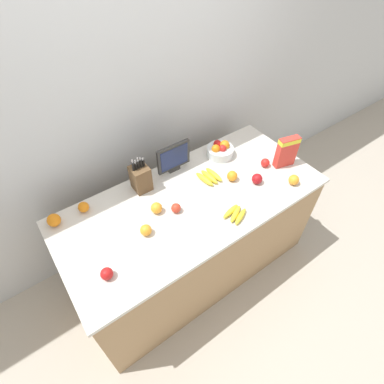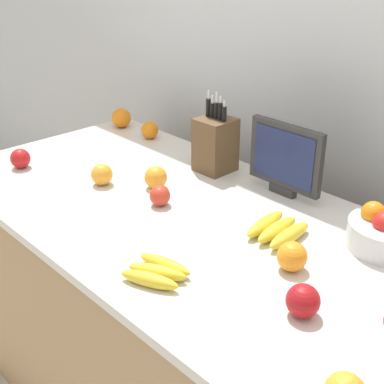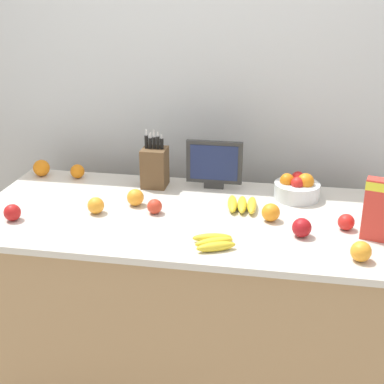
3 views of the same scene
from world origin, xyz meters
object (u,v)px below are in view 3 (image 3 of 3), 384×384
(orange_front_right, at_px, (271,212))
(apple_by_knife_block, at_px, (155,206))
(orange_mid_right, at_px, (96,205))
(apple_rear, at_px, (12,213))
(apple_middle, at_px, (346,222))
(knife_block, at_px, (155,167))
(fruit_bowl, at_px, (297,188))
(orange_back_center, at_px, (77,171))
(orange_front_center, at_px, (361,251))
(small_monitor, at_px, (214,163))
(banana_bunch_left, at_px, (214,242))
(orange_front_left, at_px, (135,197))
(banana_bunch_right, at_px, (242,204))
(orange_by_cereal, at_px, (41,168))
(apple_near_bananas, at_px, (302,228))

(orange_front_right, bearing_deg, apple_by_knife_block, -178.62)
(apple_by_knife_block, xyz_separation_m, orange_mid_right, (-0.26, -0.05, 0.00))
(apple_rear, xyz_separation_m, apple_middle, (1.45, 0.16, -0.00))
(orange_front_right, relative_size, orange_mid_right, 1.06)
(orange_mid_right, bearing_deg, apple_middle, 1.24)
(knife_block, xyz_separation_m, fruit_bowl, (0.72, -0.04, -0.05))
(apple_rear, relative_size, orange_back_center, 0.99)
(orange_front_center, bearing_deg, small_monitor, 135.07)
(knife_block, relative_size, banana_bunch_left, 1.57)
(knife_block, relative_size, orange_front_left, 3.73)
(apple_middle, relative_size, orange_mid_right, 0.93)
(banana_bunch_left, xyz_separation_m, orange_back_center, (-0.83, 0.65, 0.02))
(orange_front_right, distance_m, orange_mid_right, 0.79)
(banana_bunch_right, relative_size, orange_by_cereal, 2.09)
(orange_front_left, bearing_deg, apple_near_bananas, -14.31)
(orange_front_right, xyz_separation_m, orange_mid_right, (-0.79, -0.06, -0.00))
(orange_by_cereal, distance_m, orange_mid_right, 0.62)
(orange_by_cereal, xyz_separation_m, orange_mid_right, (0.46, -0.42, -0.01))
(banana_bunch_left, bearing_deg, apple_near_bananas, 23.54)
(orange_by_cereal, xyz_separation_m, orange_front_center, (1.60, -0.67, -0.00))
(apple_near_bananas, bearing_deg, orange_by_cereal, 160.13)
(apple_rear, relative_size, orange_front_right, 0.93)
(banana_bunch_left, xyz_separation_m, banana_bunch_right, (0.08, 0.39, 0.00))
(apple_rear, bearing_deg, knife_block, 45.11)
(apple_rear, bearing_deg, banana_bunch_right, 17.20)
(small_monitor, bearing_deg, orange_front_left, -139.43)
(fruit_bowl, relative_size, apple_near_bananas, 2.72)
(orange_front_right, bearing_deg, apple_middle, -6.03)
(apple_near_bananas, xyz_separation_m, orange_front_right, (-0.13, 0.13, -0.00))
(orange_front_right, height_order, orange_front_center, orange_front_right)
(knife_block, height_order, orange_front_left, knife_block)
(fruit_bowl, height_order, orange_back_center, fruit_bowl)
(banana_bunch_left, height_order, orange_front_right, orange_front_right)
(apple_rear, distance_m, orange_front_right, 1.14)
(orange_front_left, bearing_deg, orange_by_cereal, 153.66)
(banana_bunch_right, bearing_deg, fruit_bowl, 34.94)
(fruit_bowl, relative_size, apple_middle, 3.11)
(apple_rear, distance_m, orange_front_center, 1.48)
(apple_rear, height_order, orange_by_cereal, orange_by_cereal)
(banana_bunch_left, relative_size, orange_front_center, 2.38)
(knife_block, distance_m, apple_rear, 0.74)
(banana_bunch_right, relative_size, orange_back_center, 2.46)
(orange_front_right, xyz_separation_m, orange_front_left, (-0.64, 0.06, -0.00))
(apple_middle, height_order, orange_front_center, orange_front_center)
(fruit_bowl, bearing_deg, orange_by_cereal, 176.62)
(orange_front_right, bearing_deg, orange_by_cereal, 163.68)
(knife_block, xyz_separation_m, apple_by_knife_block, (0.08, -0.34, -0.07))
(apple_middle, bearing_deg, orange_by_cereal, 165.71)
(banana_bunch_left, height_order, orange_front_center, orange_front_center)
(orange_by_cereal, relative_size, orange_front_center, 1.12)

